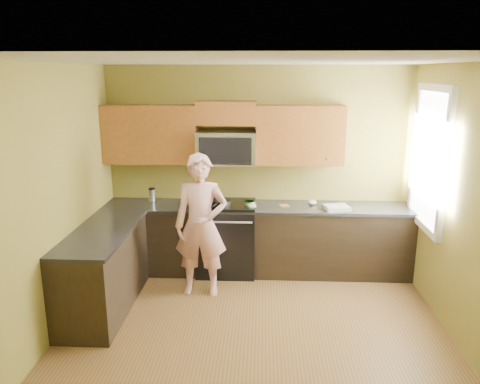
# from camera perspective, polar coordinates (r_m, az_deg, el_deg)

# --- Properties ---
(floor) EXTENTS (4.00, 4.00, 0.00)m
(floor) POSITION_cam_1_polar(r_m,az_deg,el_deg) (4.91, 1.66, -17.67)
(floor) COLOR brown
(floor) RESTS_ON ground
(ceiling) EXTENTS (4.00, 4.00, 0.00)m
(ceiling) POSITION_cam_1_polar(r_m,az_deg,el_deg) (4.15, 1.94, 15.71)
(ceiling) COLOR white
(ceiling) RESTS_ON ground
(wall_back) EXTENTS (4.00, 0.00, 4.00)m
(wall_back) POSITION_cam_1_polar(r_m,az_deg,el_deg) (6.28, 2.14, 2.90)
(wall_back) COLOR olive
(wall_back) RESTS_ON ground
(wall_front) EXTENTS (4.00, 0.00, 4.00)m
(wall_front) POSITION_cam_1_polar(r_m,az_deg,el_deg) (2.50, 0.86, -15.86)
(wall_front) COLOR olive
(wall_front) RESTS_ON ground
(wall_left) EXTENTS (0.00, 4.00, 4.00)m
(wall_left) POSITION_cam_1_polar(r_m,az_deg,el_deg) (4.81, -22.80, -1.88)
(wall_left) COLOR olive
(wall_left) RESTS_ON ground
(wall_right) EXTENTS (0.00, 4.00, 4.00)m
(wall_right) POSITION_cam_1_polar(r_m,az_deg,el_deg) (4.75, 26.71, -2.50)
(wall_right) COLOR olive
(wall_right) RESTS_ON ground
(cabinet_back_run) EXTENTS (4.00, 0.60, 0.88)m
(cabinet_back_run) POSITION_cam_1_polar(r_m,az_deg,el_deg) (6.24, 2.03, -5.87)
(cabinet_back_run) COLOR black
(cabinet_back_run) RESTS_ON floor
(cabinet_left_run) EXTENTS (0.60, 1.60, 0.88)m
(cabinet_left_run) POSITION_cam_1_polar(r_m,az_deg,el_deg) (5.52, -16.35, -9.31)
(cabinet_left_run) COLOR black
(cabinet_left_run) RESTS_ON floor
(countertop_back) EXTENTS (4.00, 0.62, 0.04)m
(countertop_back) POSITION_cam_1_polar(r_m,az_deg,el_deg) (6.09, 2.06, -1.84)
(countertop_back) COLOR black
(countertop_back) RESTS_ON cabinet_back_run
(countertop_left) EXTENTS (0.62, 1.60, 0.04)m
(countertop_left) POSITION_cam_1_polar(r_m,az_deg,el_deg) (5.35, -16.60, -4.79)
(countertop_left) COLOR black
(countertop_left) RESTS_ON cabinet_left_run
(stove) EXTENTS (0.76, 0.65, 0.95)m
(stove) POSITION_cam_1_polar(r_m,az_deg,el_deg) (6.22, -1.68, -5.58)
(stove) COLOR black
(stove) RESTS_ON floor
(microwave) EXTENTS (0.76, 0.40, 0.42)m
(microwave) POSITION_cam_1_polar(r_m,az_deg,el_deg) (6.08, -1.65, 3.48)
(microwave) COLOR silver
(microwave) RESTS_ON wall_back
(upper_cab_left) EXTENTS (1.22, 0.33, 0.75)m
(upper_cab_left) POSITION_cam_1_polar(r_m,az_deg,el_deg) (6.27, -10.70, 3.57)
(upper_cab_left) COLOR brown
(upper_cab_left) RESTS_ON wall_back
(upper_cab_right) EXTENTS (1.12, 0.33, 0.75)m
(upper_cab_right) POSITION_cam_1_polar(r_m,az_deg,el_deg) (6.12, 7.20, 3.44)
(upper_cab_right) COLOR brown
(upper_cab_right) RESTS_ON wall_back
(upper_cab_over_mw) EXTENTS (0.76, 0.33, 0.30)m
(upper_cab_over_mw) POSITION_cam_1_polar(r_m,az_deg,el_deg) (6.03, -1.67, 9.62)
(upper_cab_over_mw) COLOR brown
(upper_cab_over_mw) RESTS_ON wall_back
(window) EXTENTS (0.06, 1.06, 1.66)m
(window) POSITION_cam_1_polar(r_m,az_deg,el_deg) (5.76, 22.19, 3.82)
(window) COLOR white
(window) RESTS_ON wall_right
(woman) EXTENTS (0.63, 0.42, 1.71)m
(woman) POSITION_cam_1_polar(r_m,az_deg,el_deg) (5.53, -4.79, -4.09)
(woman) COLOR #E57372
(woman) RESTS_ON floor
(frying_pan) EXTENTS (0.39, 0.51, 0.06)m
(frying_pan) POSITION_cam_1_polar(r_m,az_deg,el_deg) (6.04, -2.37, -1.48)
(frying_pan) COLOR black
(frying_pan) RESTS_ON stove
(butter_tub) EXTENTS (0.16, 0.16, 0.10)m
(butter_tub) POSITION_cam_1_polar(r_m,az_deg,el_deg) (6.02, 1.21, -1.83)
(butter_tub) COLOR #F1ED3F
(butter_tub) RESTS_ON countertop_back
(toast_slice) EXTENTS (0.14, 0.14, 0.01)m
(toast_slice) POSITION_cam_1_polar(r_m,az_deg,el_deg) (6.07, 5.43, -1.67)
(toast_slice) COLOR #B27F47
(toast_slice) RESTS_ON countertop_back
(napkin_a) EXTENTS (0.13, 0.14, 0.06)m
(napkin_a) POSITION_cam_1_polar(r_m,az_deg,el_deg) (5.95, 1.48, -1.72)
(napkin_a) COLOR silver
(napkin_a) RESTS_ON countertop_back
(napkin_b) EXTENTS (0.15, 0.16, 0.07)m
(napkin_b) POSITION_cam_1_polar(r_m,az_deg,el_deg) (6.18, 8.78, -1.24)
(napkin_b) COLOR silver
(napkin_b) RESTS_ON countertop_back
(dish_towel) EXTENTS (0.34, 0.30, 0.05)m
(dish_towel) POSITION_cam_1_polar(r_m,az_deg,el_deg) (6.02, 11.71, -1.88)
(dish_towel) COLOR white
(dish_towel) RESTS_ON countertop_back
(travel_mug) EXTENTS (0.09, 0.09, 0.18)m
(travel_mug) POSITION_cam_1_polar(r_m,az_deg,el_deg) (6.41, -10.65, -1.07)
(travel_mug) COLOR silver
(travel_mug) RESTS_ON countertop_back
(glass_b) EXTENTS (0.08, 0.08, 0.12)m
(glass_b) POSITION_cam_1_polar(r_m,az_deg,el_deg) (6.18, -6.08, -0.90)
(glass_b) COLOR silver
(glass_b) RESTS_ON countertop_back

